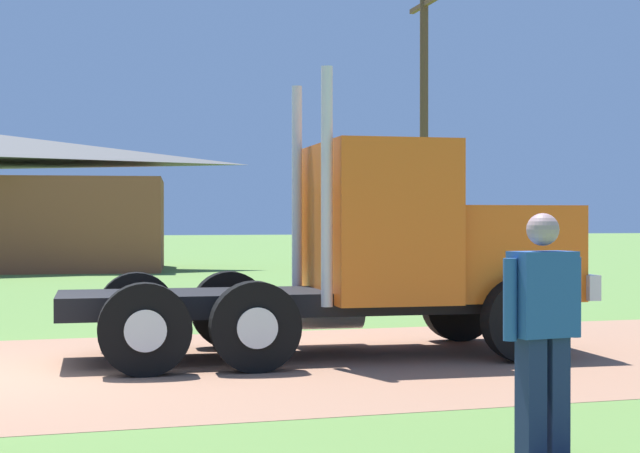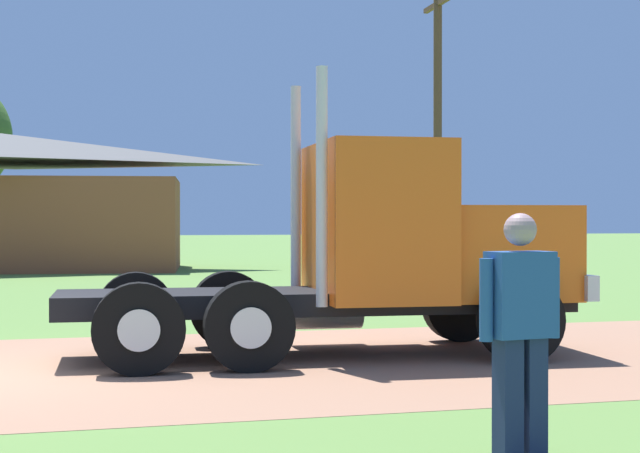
# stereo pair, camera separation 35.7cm
# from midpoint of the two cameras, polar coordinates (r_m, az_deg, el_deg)

# --- Properties ---
(truck_foreground_white) EXTENTS (6.74, 2.88, 3.57)m
(truck_foreground_white) POSITION_cam_midpoint_polar(r_m,az_deg,el_deg) (12.77, 3.19, -1.68)
(truck_foreground_white) COLOR black
(truck_foreground_white) RESTS_ON ground_plane
(visitor_standing_near) EXTENTS (0.67, 0.31, 1.80)m
(visitor_standing_near) POSITION_cam_midpoint_polar(r_m,az_deg,el_deg) (7.37, 11.48, -5.51)
(visitor_standing_near) COLOR #264C8C
(visitor_standing_near) RESTS_ON ground_plane
(utility_pole_near) EXTENTS (0.26, 2.20, 8.98)m
(utility_pole_near) POSITION_cam_midpoint_polar(r_m,az_deg,el_deg) (30.45, 5.74, 6.05)
(utility_pole_near) COLOR brown
(utility_pole_near) RESTS_ON ground_plane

